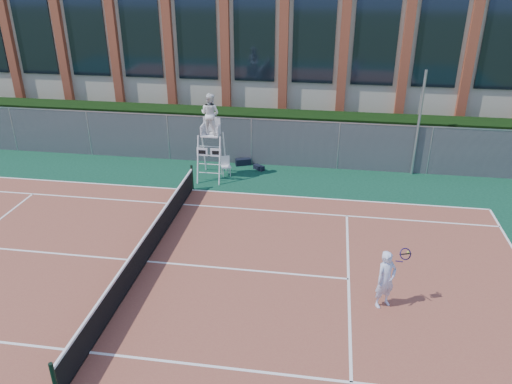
# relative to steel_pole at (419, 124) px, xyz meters

# --- Properties ---
(ground) EXTENTS (120.00, 120.00, 0.00)m
(ground) POSITION_rel_steel_pole_xyz_m (-9.34, -8.70, -2.34)
(ground) COLOR #233814
(apron) EXTENTS (36.00, 20.00, 0.01)m
(apron) POSITION_rel_steel_pole_xyz_m (-9.34, -7.70, -2.33)
(apron) COLOR #0B3421
(apron) RESTS_ON ground
(tennis_court) EXTENTS (23.77, 10.97, 0.02)m
(tennis_court) POSITION_rel_steel_pole_xyz_m (-9.34, -8.70, -2.32)
(tennis_court) COLOR brown
(tennis_court) RESTS_ON apron
(tennis_net) EXTENTS (0.10, 11.30, 1.10)m
(tennis_net) POSITION_rel_steel_pole_xyz_m (-9.34, -8.70, -1.80)
(tennis_net) COLOR black
(tennis_net) RESTS_ON ground
(fence) EXTENTS (40.00, 0.06, 2.20)m
(fence) POSITION_rel_steel_pole_xyz_m (-9.34, 0.10, -1.24)
(fence) COLOR #595E60
(fence) RESTS_ON ground
(hedge) EXTENTS (40.00, 1.40, 2.20)m
(hedge) POSITION_rel_steel_pole_xyz_m (-9.34, 1.30, -1.24)
(hedge) COLOR black
(hedge) RESTS_ON ground
(building) EXTENTS (45.00, 10.60, 8.22)m
(building) POSITION_rel_steel_pole_xyz_m (-9.34, 9.25, 1.81)
(building) COLOR beige
(building) RESTS_ON ground
(steel_pole) EXTENTS (0.12, 0.12, 4.67)m
(steel_pole) POSITION_rel_steel_pole_xyz_m (0.00, 0.00, 0.00)
(steel_pole) COLOR #9EA0A5
(steel_pole) RESTS_ON ground
(umpire_chair) EXTENTS (1.06, 1.64, 3.81)m
(umpire_chair) POSITION_rel_steel_pole_xyz_m (-8.82, -1.65, 0.45)
(umpire_chair) COLOR white
(umpire_chair) RESTS_ON ground
(plastic_chair) EXTENTS (0.52, 0.52, 0.86)m
(plastic_chair) POSITION_rel_steel_pole_xyz_m (-8.28, -1.35, -1.82)
(plastic_chair) COLOR silver
(plastic_chair) RESTS_ON apron
(sports_bag_near) EXTENTS (0.78, 0.54, 0.31)m
(sports_bag_near) POSITION_rel_steel_pole_xyz_m (-7.70, -0.10, -2.17)
(sports_bag_near) COLOR black
(sports_bag_near) RESTS_ON apron
(sports_bag_far) EXTENTS (0.56, 0.49, 0.21)m
(sports_bag_far) POSITION_rel_steel_pole_xyz_m (-6.89, -0.56, -2.22)
(sports_bag_far) COLOR black
(sports_bag_far) RESTS_ON apron
(tennis_player) EXTENTS (1.02, 0.79, 1.73)m
(tennis_player) POSITION_rel_steel_pole_xyz_m (-2.01, -9.81, -1.44)
(tennis_player) COLOR silver
(tennis_player) RESTS_ON tennis_court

